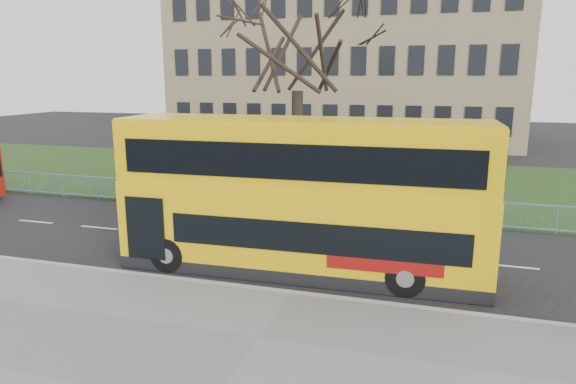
# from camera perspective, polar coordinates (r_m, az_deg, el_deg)

# --- Properties ---
(ground) EXTENTS (120.00, 120.00, 0.00)m
(ground) POSITION_cam_1_polar(r_m,az_deg,el_deg) (15.49, 1.93, -9.21)
(ground) COLOR black
(ground) RESTS_ON ground
(kerb) EXTENTS (80.00, 0.20, 0.14)m
(kerb) POSITION_cam_1_polar(r_m,az_deg,el_deg) (14.08, 0.32, -11.21)
(kerb) COLOR #949497
(kerb) RESTS_ON ground
(grass_verge) EXTENTS (80.00, 15.40, 0.08)m
(grass_verge) POSITION_cam_1_polar(r_m,az_deg,el_deg) (29.02, 8.99, 1.12)
(grass_verge) COLOR #1C3A15
(grass_verge) RESTS_ON ground
(guard_railing) EXTENTS (40.00, 0.12, 1.10)m
(guard_railing) POSITION_cam_1_polar(r_m,az_deg,el_deg) (21.48, 6.34, -1.48)
(guard_railing) COLOR #7293CB
(guard_railing) RESTS_ON ground
(bare_tree) EXTENTS (8.42, 8.42, 12.02)m
(bare_tree) POSITION_cam_1_polar(r_m,az_deg,el_deg) (24.81, 1.06, 13.41)
(bare_tree) COLOR black
(bare_tree) RESTS_ON grass_verge
(civic_building) EXTENTS (30.00, 15.00, 14.00)m
(civic_building) POSITION_cam_1_polar(r_m,az_deg,el_deg) (49.68, 6.62, 14.01)
(civic_building) COLOR #8E7C5A
(civic_building) RESTS_ON ground
(yellow_bus) EXTENTS (10.88, 2.84, 4.53)m
(yellow_bus) POSITION_cam_1_polar(r_m,az_deg,el_deg) (15.18, 1.51, -0.05)
(yellow_bus) COLOR yellow
(yellow_bus) RESTS_ON ground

